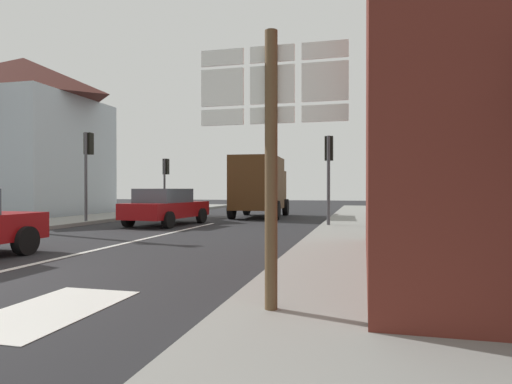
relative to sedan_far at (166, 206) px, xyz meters
The scene contains 12 objects.
ground_plane 1.84m from the sedan_far, 24.07° to the right, with size 80.00×80.00×0.00m, color #232326.
sidewalk_right 8.18m from the sedan_far, 19.22° to the right, with size 3.06×44.00×0.14m, color gray.
sidewalk_left 5.40m from the sedan_far, 149.94° to the right, with size 3.06×44.00×0.14m, color gray.
lane_centre_stripe 4.98m from the sedan_far, 71.90° to the right, with size 0.16×12.00×0.01m, color silver.
lane_turn_arrow 12.40m from the sedan_far, 70.75° to the right, with size 1.20×2.20×0.01m, color silver.
clapboard_house_left 11.80m from the sedan_far, 158.63° to the left, with size 7.57×8.23×8.67m.
sedan_far is the anchor object (origin of this frame).
delivery_truck 6.19m from the sedan_far, 65.54° to the left, with size 2.69×5.10×3.05m.
route_sign_post 13.35m from the sedan_far, 59.43° to the right, with size 1.66×0.14×3.20m.
traffic_light_near_right 6.71m from the sedan_far, ahead, with size 0.30×0.49×3.42m.
traffic_light_near_left 3.98m from the sedan_far, behind, with size 0.30×0.49×3.80m.
traffic_light_far_left 7.99m from the sedan_far, 115.79° to the left, with size 0.30×0.49×3.20m.
Camera 1 is at (6.22, -5.47, 1.46)m, focal length 30.65 mm.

